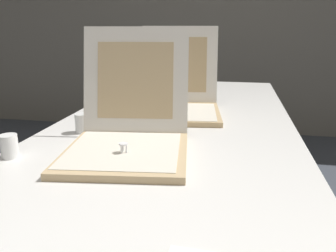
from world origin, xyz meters
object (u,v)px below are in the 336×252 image
object	(u,v)px
cup_white_far	(143,96)
cup_white_mid	(109,114)
cup_white_near_center	(82,123)
table	(172,136)
pizza_box_middle	(178,101)
cup_white_near_left	(9,146)
pizza_box_front	(128,134)

from	to	relation	value
cup_white_far	cup_white_mid	distance (m)	0.41
cup_white_mid	cup_white_near_center	distance (m)	0.16
table	cup_white_far	bearing A→B (deg)	118.98
pizza_box_middle	cup_white_near_left	distance (m)	0.80
pizza_box_middle	cup_white_far	world-z (taller)	pizza_box_middle
cup_white_mid	cup_white_near_center	size ratio (longest dim) A/B	1.00
pizza_box_front	pizza_box_middle	bearing A→B (deg)	74.78
pizza_box_middle	cup_white_far	bearing A→B (deg)	134.19
cup_white_mid	cup_white_near_left	size ratio (longest dim) A/B	1.00
pizza_box_middle	cup_white_near_center	distance (m)	0.49
cup_white_near_left	cup_white_mid	bearing A→B (deg)	69.45
pizza_box_middle	cup_white_mid	distance (m)	0.35
cup_white_far	cup_white_mid	world-z (taller)	same
table	cup_white_near_left	world-z (taller)	cup_white_near_left
cup_white_mid	cup_white_near_left	world-z (taller)	same
pizza_box_front	cup_white_far	size ratio (longest dim) A/B	7.02
cup_white_near_center	table	bearing A→B (deg)	22.17
table	cup_white_mid	size ratio (longest dim) A/B	33.35
pizza_box_front	cup_white_mid	bearing A→B (deg)	113.04
cup_white_near_center	cup_white_near_left	xyz separation A→B (m)	(-0.11, -0.29, 0.00)
pizza_box_middle	cup_white_near_center	xyz separation A→B (m)	(-0.31, -0.38, -0.02)
cup_white_far	cup_white_near_left	distance (m)	0.87
pizza_box_front	cup_white_near_center	xyz separation A→B (m)	(-0.24, 0.17, -0.02)
cup_white_far	pizza_box_front	bearing A→B (deg)	-78.89
cup_white_far	cup_white_near_center	distance (m)	0.56
table	pizza_box_front	xyz separation A→B (m)	(-0.09, -0.30, 0.10)
table	cup_white_far	distance (m)	0.49
cup_white_mid	cup_white_near_left	xyz separation A→B (m)	(-0.17, -0.44, 0.00)
table	pizza_box_middle	distance (m)	0.27
pizza_box_middle	cup_white_near_center	world-z (taller)	pizza_box_middle
table	pizza_box_front	distance (m)	0.33
cup_white_near_center	cup_white_near_left	bearing A→B (deg)	-110.86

